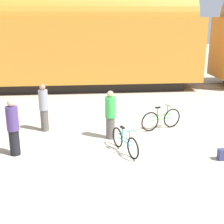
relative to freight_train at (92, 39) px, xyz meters
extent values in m
plane|color=#B2A893|center=(0.00, -9.80, -2.90)|extent=(80.00, 80.00, 0.00)
cube|color=black|center=(0.00, 0.00, -2.62)|extent=(10.42, 2.22, 0.55)
cube|color=#C67F28|center=(0.00, 0.00, -0.57)|extent=(12.40, 2.96, 3.54)
cylinder|color=#C67F28|center=(0.00, 0.00, 1.20)|extent=(11.41, 2.81, 2.81)
cube|color=#4C4238|center=(0.00, -0.72, -2.89)|extent=(51.93, 0.07, 0.01)
cube|color=#4C4238|center=(0.00, 0.72, -2.89)|extent=(51.93, 0.07, 0.01)
torus|color=black|center=(2.81, -7.04, -2.52)|extent=(0.72, 0.31, 0.75)
torus|color=black|center=(1.88, -7.39, -2.52)|extent=(0.72, 0.31, 0.75)
cylinder|color=#338C38|center=(2.35, -7.22, -2.33)|extent=(0.83, 0.34, 0.04)
cylinder|color=#338C38|center=(2.35, -7.22, -2.49)|extent=(0.76, 0.31, 0.04)
cylinder|color=#338C38|center=(2.19, -7.28, -2.17)|extent=(0.04, 0.04, 0.31)
cube|color=black|center=(2.19, -7.28, -2.01)|extent=(0.22, 0.15, 0.05)
cylinder|color=#338C38|center=(2.61, -7.12, -2.15)|extent=(0.04, 0.04, 0.35)
cylinder|color=#338C38|center=(2.61, -7.12, -1.98)|extent=(0.19, 0.44, 0.03)
torus|color=black|center=(0.88, -9.67, -2.56)|extent=(0.29, 0.64, 0.67)
torus|color=black|center=(0.52, -8.74, -2.56)|extent=(0.29, 0.64, 0.67)
cylinder|color=teal|center=(0.70, -9.20, -2.39)|extent=(0.35, 0.84, 0.04)
cylinder|color=teal|center=(0.70, -9.20, -2.53)|extent=(0.32, 0.76, 0.04)
cylinder|color=teal|center=(0.63, -9.04, -2.25)|extent=(0.04, 0.04, 0.28)
cube|color=black|center=(0.63, -9.04, -2.11)|extent=(0.15, 0.22, 0.05)
cylinder|color=teal|center=(0.80, -9.46, -2.23)|extent=(0.04, 0.04, 0.31)
cylinder|color=teal|center=(0.80, -9.46, -2.08)|extent=(0.44, 0.20, 0.03)
cylinder|color=#514C47|center=(0.35, -7.95, -2.51)|extent=(0.31, 0.31, 0.78)
cylinder|color=green|center=(0.35, -7.95, -1.76)|extent=(0.36, 0.36, 0.72)
sphere|color=tan|center=(0.35, -7.95, -1.29)|extent=(0.22, 0.22, 0.22)
cylinder|color=black|center=(-2.71, -9.04, -2.49)|extent=(0.31, 0.31, 0.81)
cylinder|color=#473370|center=(-2.71, -9.04, -1.72)|extent=(0.37, 0.37, 0.74)
sphere|color=tan|center=(-2.71, -9.04, -1.24)|extent=(0.22, 0.22, 0.22)
cylinder|color=#514C47|center=(-2.03, -6.96, -2.49)|extent=(0.29, 0.29, 0.81)
cylinder|color=gray|center=(-2.03, -6.96, -1.71)|extent=(0.34, 0.34, 0.75)
sphere|color=#A37556|center=(-2.03, -6.96, -1.22)|extent=(0.22, 0.22, 0.22)
cube|color=navy|center=(3.54, -10.01, -2.73)|extent=(0.28, 0.20, 0.34)
camera|label=1|loc=(-0.56, -18.18, 1.21)|focal=50.00mm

